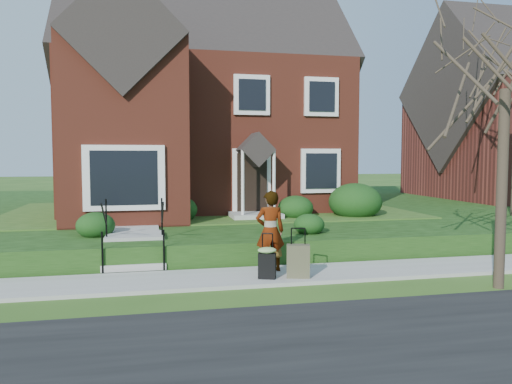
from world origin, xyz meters
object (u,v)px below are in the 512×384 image
object	(u,v)px
woman	(270,231)
suitcase_olive	(298,261)
front_steps	(135,246)
tree_verge	(506,70)
suitcase_black	(267,261)

from	to	relation	value
woman	suitcase_olive	size ratio (longest dim) A/B	1.71
suitcase_olive	front_steps	bearing A→B (deg)	161.58
tree_verge	front_steps	bearing A→B (deg)	152.83
suitcase_olive	tree_verge	bearing A→B (deg)	-4.46
woman	suitcase_olive	world-z (taller)	woman
suitcase_olive	tree_verge	xyz separation A→B (m)	(3.70, -1.35, 3.81)
front_steps	suitcase_black	world-z (taller)	front_steps
suitcase_black	tree_verge	size ratio (longest dim) A/B	0.16
woman	tree_verge	bearing A→B (deg)	154.28
woman	suitcase_olive	xyz separation A→B (m)	(0.42, -0.71, -0.54)
suitcase_black	woman	bearing A→B (deg)	92.71
woman	tree_verge	size ratio (longest dim) A/B	0.29
front_steps	suitcase_black	size ratio (longest dim) A/B	2.15
suitcase_olive	tree_verge	world-z (taller)	tree_verge
tree_verge	woman	bearing A→B (deg)	153.34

